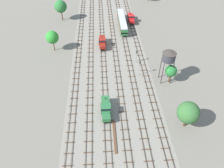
{
  "coord_description": "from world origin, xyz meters",
  "views": [
    {
      "loc": [
        -3.02,
        -17.2,
        46.02
      ],
      "look_at": [
        0.0,
        32.56,
        1.5
      ],
      "focal_mm": 35.12,
      "sensor_mm": 36.0,
      "label": 1
    }
  ],
  "objects_px": {
    "shunter_loco_centre_left_near": "(102,42)",
    "shunter_loco_centre_left_nearest": "(106,108)",
    "shunter_loco_right_midfar": "(131,18)",
    "signal_post_near": "(136,55)",
    "diesel_railcar_centre_right_mid": "(122,21)",
    "water_tower": "(169,57)",
    "signal_post_nearest": "(139,66)"
  },
  "relations": [
    {
      "from": "shunter_loco_centre_left_near",
      "to": "shunter_loco_centre_left_nearest",
      "type": "bearing_deg",
      "value": -90.0
    },
    {
      "from": "shunter_loco_right_midfar",
      "to": "signal_post_near",
      "type": "bearing_deg",
      "value": -94.12
    },
    {
      "from": "diesel_railcar_centre_right_mid",
      "to": "signal_post_near",
      "type": "relative_size",
      "value": 4.3
    },
    {
      "from": "shunter_loco_centre_left_nearest",
      "to": "diesel_railcar_centre_right_mid",
      "type": "xyz_separation_m",
      "value": [
        9.14,
        49.92,
        0.59
      ]
    },
    {
      "from": "shunter_loco_centre_left_nearest",
      "to": "signal_post_near",
      "type": "relative_size",
      "value": 1.78
    },
    {
      "from": "diesel_railcar_centre_right_mid",
      "to": "water_tower",
      "type": "relative_size",
      "value": 1.88
    },
    {
      "from": "water_tower",
      "to": "shunter_loco_centre_left_near",
      "type": "bearing_deg",
      "value": 131.56
    },
    {
      "from": "signal_post_nearest",
      "to": "signal_post_near",
      "type": "xyz_separation_m",
      "value": [
        0.0,
        7.19,
        -0.6
      ]
    },
    {
      "from": "shunter_loco_centre_left_near",
      "to": "signal_post_nearest",
      "type": "bearing_deg",
      "value": -58.52
    },
    {
      "from": "water_tower",
      "to": "signal_post_nearest",
      "type": "distance_m",
      "value": 10.04
    },
    {
      "from": "shunter_loco_centre_left_near",
      "to": "signal_post_nearest",
      "type": "xyz_separation_m",
      "value": [
        11.42,
        -18.66,
        1.65
      ]
    },
    {
      "from": "shunter_loco_centre_left_nearest",
      "to": "shunter_loco_right_midfar",
      "type": "xyz_separation_m",
      "value": [
        13.71,
        54.58,
        0.0
      ]
    },
    {
      "from": "diesel_railcar_centre_right_mid",
      "to": "water_tower",
      "type": "bearing_deg",
      "value": -74.84
    },
    {
      "from": "signal_post_nearest",
      "to": "signal_post_near",
      "type": "height_order",
      "value": "signal_post_nearest"
    },
    {
      "from": "shunter_loco_centre_left_near",
      "to": "shunter_loco_right_midfar",
      "type": "distance_m",
      "value": 24.44
    },
    {
      "from": "diesel_railcar_centre_right_mid",
      "to": "signal_post_near",
      "type": "height_order",
      "value": "signal_post_near"
    },
    {
      "from": "signal_post_nearest",
      "to": "diesel_railcar_centre_right_mid",
      "type": "bearing_deg",
      "value": 93.82
    },
    {
      "from": "shunter_loco_centre_left_nearest",
      "to": "shunter_loco_centre_left_near",
      "type": "bearing_deg",
      "value": 90.0
    },
    {
      "from": "signal_post_nearest",
      "to": "shunter_loco_centre_left_nearest",
      "type": "bearing_deg",
      "value": -126.05
    },
    {
      "from": "shunter_loco_centre_left_near",
      "to": "diesel_railcar_centre_right_mid",
      "type": "bearing_deg",
      "value": 59.6
    },
    {
      "from": "shunter_loco_right_midfar",
      "to": "signal_post_nearest",
      "type": "distance_m",
      "value": 38.99
    },
    {
      "from": "shunter_loco_centre_left_nearest",
      "to": "signal_post_nearest",
      "type": "height_order",
      "value": "signal_post_nearest"
    },
    {
      "from": "signal_post_near",
      "to": "diesel_railcar_centre_right_mid",
      "type": "bearing_deg",
      "value": 94.83
    },
    {
      "from": "shunter_loco_centre_left_nearest",
      "to": "water_tower",
      "type": "distance_m",
      "value": 24.12
    },
    {
      "from": "water_tower",
      "to": "shunter_loco_right_midfar",
      "type": "bearing_deg",
      "value": 97.51
    },
    {
      "from": "shunter_loco_right_midfar",
      "to": "signal_post_nearest",
      "type": "bearing_deg",
      "value": -93.36
    },
    {
      "from": "shunter_loco_right_midfar",
      "to": "signal_post_near",
      "type": "relative_size",
      "value": 1.78
    },
    {
      "from": "water_tower",
      "to": "signal_post_near",
      "type": "relative_size",
      "value": 2.29
    },
    {
      "from": "shunter_loco_right_midfar",
      "to": "signal_post_nearest",
      "type": "relative_size",
      "value": 1.46
    },
    {
      "from": "signal_post_near",
      "to": "shunter_loco_centre_left_near",
      "type": "bearing_deg",
      "value": 134.9
    },
    {
      "from": "signal_post_nearest",
      "to": "signal_post_near",
      "type": "distance_m",
      "value": 7.22
    },
    {
      "from": "shunter_loco_centre_left_nearest",
      "to": "shunter_loco_right_midfar",
      "type": "relative_size",
      "value": 1.0
    }
  ]
}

